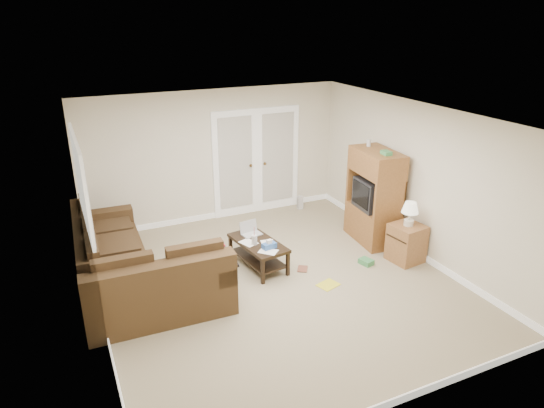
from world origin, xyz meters
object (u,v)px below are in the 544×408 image
coffee_table (258,252)px  side_cabinet (407,240)px  tv_armoire (374,196)px  sectional_sofa (130,269)px

coffee_table → side_cabinet: side_cabinet is taller
coffee_table → side_cabinet: (2.25, -0.83, 0.13)m
tv_armoire → side_cabinet: bearing=-81.7°
coffee_table → tv_armoire: bearing=-7.4°
coffee_table → sectional_sofa: bearing=169.2°
sectional_sofa → coffee_table: bearing=-0.3°
sectional_sofa → tv_armoire: bearing=1.5°
coffee_table → side_cabinet: size_ratio=1.11×
sectional_sofa → side_cabinet: bearing=-10.3°
coffee_table → tv_armoire: tv_armoire is taller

